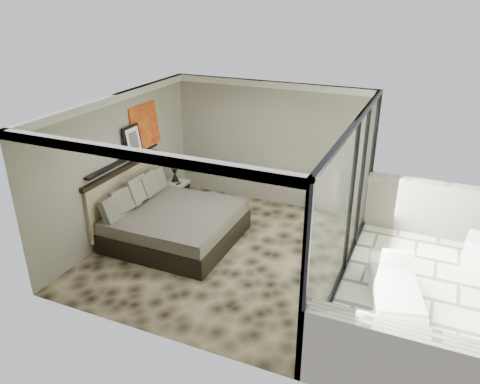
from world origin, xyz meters
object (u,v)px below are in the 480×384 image
at_px(lounger, 395,292).
at_px(bed, 171,222).
at_px(nightstand, 177,193).
at_px(table_lamp, 174,166).

bearing_deg(lounger, bed, 160.74).
bearing_deg(nightstand, bed, -69.01).
distance_m(bed, table_lamp, 1.83).
relative_size(bed, nightstand, 4.87).
bearing_deg(lounger, nightstand, 145.14).
bearing_deg(bed, lounger, -4.26).
xyz_separation_m(table_lamp, lounger, (5.15, -1.87, -0.72)).
distance_m(bed, nightstand, 1.71).
bearing_deg(table_lamp, nightstand, -33.17).
height_order(nightstand, lounger, lounger).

